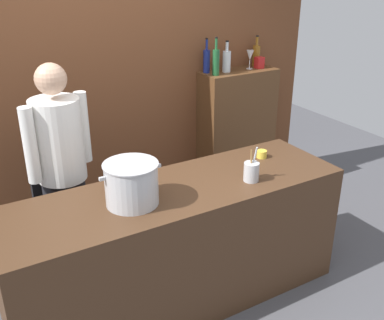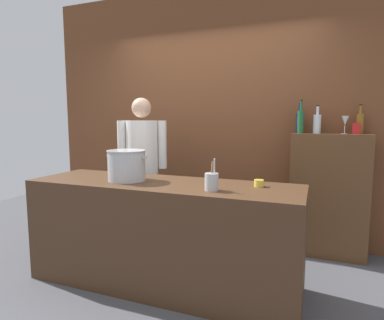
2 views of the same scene
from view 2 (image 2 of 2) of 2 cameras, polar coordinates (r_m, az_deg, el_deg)
The scene contains 14 objects.
ground_plane at distance 3.04m, azimuth -5.10°, elevation -20.88°, with size 8.00×8.00×0.00m, color #4C4C51.
brick_back_panel at distance 3.99m, azimuth 3.72°, elevation 8.15°, with size 4.40×0.10×3.00m, color brown.
prep_counter at distance 2.85m, azimuth -5.20°, elevation -12.87°, with size 2.32×0.70×0.90m, color #472D1C.
bar_cabinet at distance 3.67m, azimuth 22.90°, elevation -5.76°, with size 0.76×0.32×1.29m, color brown.
chef at distance 3.56m, azimuth -8.75°, elevation -0.40°, with size 0.50×0.40×1.66m.
stockpot_large at distance 2.85m, azimuth -11.49°, elevation -0.93°, with size 0.39×0.34×0.26m.
utensil_crock at distance 2.40m, azimuth 3.49°, elevation -3.83°, with size 0.10×0.10×0.24m.
butter_jar at distance 2.60m, azimuth 11.76°, elevation -4.03°, with size 0.08×0.08×0.06m, color yellow.
wine_bottle_cobalt at distance 3.67m, azimuth 18.42°, elevation 6.36°, with size 0.06×0.06×0.32m.
wine_bottle_green at distance 3.54m, azimuth 18.64°, elevation 6.52°, with size 0.06×0.06×0.34m.
wine_bottle_amber at distance 3.69m, azimuth 27.53°, elevation 5.82°, with size 0.07×0.07×0.30m.
wine_bottle_clear at distance 3.60m, azimuth 21.25°, elevation 6.09°, with size 0.08×0.08×0.29m.
wine_glass_tall at distance 3.60m, azimuth 25.45°, elevation 6.20°, with size 0.07×0.07×0.18m.
spice_tin_red at distance 3.59m, azimuth 27.02°, elevation 4.98°, with size 0.07×0.07×0.11m, color red.
Camera 2 is at (1.21, -2.40, 1.42)m, focal length 30.16 mm.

